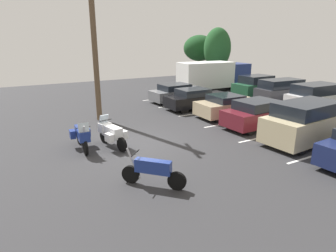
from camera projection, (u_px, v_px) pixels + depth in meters
The scene contains 17 objects.
ground at pixel (134, 145), 13.58m from camera, with size 44.00×44.00×0.10m, color #2D2D30.
motorcycle_touring at pixel (111, 133), 13.08m from camera, with size 2.09×1.04×1.41m.
motorcycle_second at pixel (82, 135), 12.76m from camera, with size 2.29×0.91×1.41m.
motorcycle_third at pixel (153, 170), 9.55m from camera, with size 1.72×1.66×1.27m.
parking_stripes at pixel (238, 122), 17.29m from camera, with size 16.89×5.03×0.01m.
car_grey at pixel (178, 93), 22.70m from camera, with size 2.08×4.65×1.40m.
car_black at pixel (197, 99), 20.38m from camera, with size 1.78×4.73×1.44m.
car_tan at pixel (228, 106), 18.23m from camera, with size 2.03×4.26×1.42m.
car_maroon at pixel (259, 114), 16.01m from camera, with size 2.03×4.46×1.56m.
car_champagne at pixel (307, 122), 13.56m from camera, with size 2.27×4.78×1.98m.
car_far_green at pixel (257, 87), 24.31m from camera, with size 2.06×4.31×1.84m.
car_far_charcoal at pixel (283, 91), 21.93m from camera, with size 2.07×4.69×1.86m.
car_far_white at pixel (318, 97), 19.63m from camera, with size 2.06×4.85×1.88m.
box_truck at pixel (214, 75), 27.47m from camera, with size 2.67×7.10×2.69m.
utility_pole at pixel (94, 41), 16.40m from camera, with size 1.78×0.52×9.05m.
tree_center at pixel (217, 48), 32.43m from camera, with size 3.03×3.03×6.00m.
tree_rear at pixel (199, 48), 36.40m from camera, with size 3.97×3.97×5.24m.
Camera 1 is at (11.92, -4.77, 4.75)m, focal length 30.84 mm.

